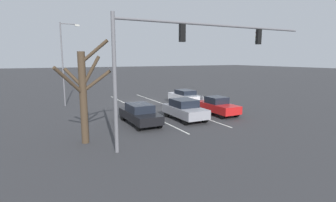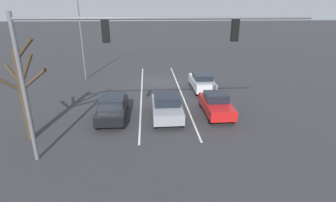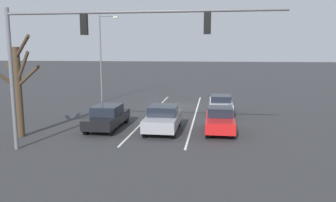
# 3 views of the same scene
# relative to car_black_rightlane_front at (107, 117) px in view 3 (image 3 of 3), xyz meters

# --- Properties ---
(ground_plane) EXTENTS (240.00, 240.00, 0.00)m
(ground_plane) POSITION_rel_car_black_rightlane_front_xyz_m (-3.60, -8.99, -0.78)
(ground_plane) COLOR #333335
(lane_stripe_left_divider) EXTENTS (0.12, 18.95, 0.01)m
(lane_stripe_left_divider) POSITION_rel_car_black_rightlane_front_xyz_m (-5.36, -5.52, -0.77)
(lane_stripe_left_divider) COLOR silver
(lane_stripe_left_divider) RESTS_ON ground_plane
(lane_stripe_center_divider) EXTENTS (0.12, 18.95, 0.01)m
(lane_stripe_center_divider) POSITION_rel_car_black_rightlane_front_xyz_m (-1.85, -5.52, -0.77)
(lane_stripe_center_divider) COLOR silver
(lane_stripe_center_divider) RESTS_ON ground_plane
(car_black_rightlane_front) EXTENTS (1.79, 4.61, 1.52)m
(car_black_rightlane_front) POSITION_rel_car_black_rightlane_front_xyz_m (0.00, 0.00, 0.00)
(car_black_rightlane_front) COLOR black
(car_black_rightlane_front) RESTS_ON ground_plane
(car_red_leftlane_front) EXTENTS (1.71, 4.18, 1.54)m
(car_red_leftlane_front) POSITION_rel_car_black_rightlane_front_xyz_m (-7.16, -0.04, -0.02)
(car_red_leftlane_front) COLOR red
(car_red_leftlane_front) RESTS_ON ground_plane
(car_gray_midlane_front) EXTENTS (1.91, 4.24, 1.62)m
(car_gray_midlane_front) POSITION_rel_car_black_rightlane_front_xyz_m (-3.66, 0.30, 0.06)
(car_gray_midlane_front) COLOR gray
(car_gray_midlane_front) RESTS_ON ground_plane
(car_white_leftlane_second) EXTENTS (1.74, 4.34, 1.53)m
(car_white_leftlane_second) POSITION_rel_car_black_rightlane_front_xyz_m (-7.32, -5.78, 0.02)
(car_white_leftlane_second) COLOR silver
(car_white_leftlane_second) RESTS_ON ground_plane
(traffic_signal_gantry) EXTENTS (13.15, 0.37, 7.04)m
(traffic_signal_gantry) POSITION_rel_car_black_rightlane_front_xyz_m (-0.82, 4.95, 4.56)
(traffic_signal_gantry) COLOR slate
(traffic_signal_gantry) RESTS_ON ground_plane
(street_lamp_right_shoulder) EXTENTS (1.87, 0.24, 8.33)m
(street_lamp_right_shoulder) POSITION_rel_car_black_rightlane_front_xyz_m (3.89, -10.62, 4.00)
(street_lamp_right_shoulder) COLOR slate
(street_lamp_right_shoulder) RESTS_ON ground_plane
(bare_tree_near) EXTENTS (3.16, 1.59, 5.85)m
(bare_tree_near) POSITION_rel_car_black_rightlane_front_xyz_m (4.34, 2.69, 2.21)
(bare_tree_near) COLOR #423323
(bare_tree_near) RESTS_ON ground_plane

